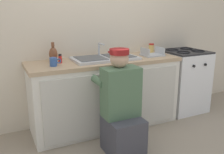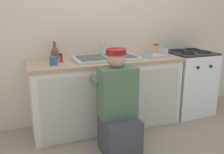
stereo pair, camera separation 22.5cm
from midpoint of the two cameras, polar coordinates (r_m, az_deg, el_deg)
The scene contains 12 objects.
ground_plane at distance 3.14m, azimuth -1.30°, elevation -12.98°, with size 12.00×12.00×0.00m, color gray.
back_wall at distance 3.38m, azimuth -6.08°, elevation 11.18°, with size 6.00×0.10×2.50m, color beige.
counter_cabinet at distance 3.21m, azimuth -3.49°, elevation -4.15°, with size 1.86×0.62×0.84m.
countertop at distance 3.11m, azimuth -3.68°, elevation 3.60°, with size 1.90×0.62×0.04m, color tan.
sink_double_basin at distance 3.10m, azimuth -3.71°, elevation 4.36°, with size 0.80×0.44×0.19m.
stove_range at distance 3.85m, azimuth 14.25°, elevation -0.76°, with size 0.60×0.62×0.92m.
plumber_person at distance 2.62m, azimuth -0.28°, elevation -7.81°, with size 0.42×0.61×1.10m.
condiment_jar at distance 3.62m, azimuth 7.21°, elevation 6.58°, with size 0.07×0.07×0.13m.
spice_bottle_red at distance 2.96m, azimuth -13.92°, elevation 4.06°, with size 0.04×0.04×0.10m.
dish_rack_tray at distance 3.37m, azimuth 7.36°, elevation 5.24°, with size 0.28×0.22×0.11m.
coffee_mug at distance 2.82m, azimuth -15.44°, elevation 3.34°, with size 0.13×0.08×0.09m.
vase_decorative at distance 3.07m, azimuth -15.34°, elevation 5.07°, with size 0.10×0.10×0.23m.
Camera 1 is at (-1.24, -2.48, 1.49)m, focal length 40.00 mm.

